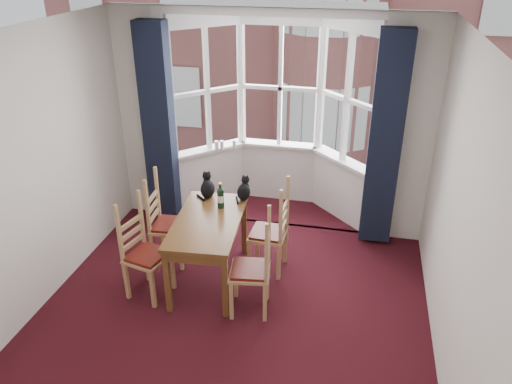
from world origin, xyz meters
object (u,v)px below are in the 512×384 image
(chair_right_near, at_px, (259,271))
(chair_right_far, at_px, (276,235))
(cat_right, at_px, (244,190))
(candle_tall, at_px, (217,145))
(dining_table, at_px, (208,228))
(wine_bottle, at_px, (221,197))
(candle_extra, at_px, (234,145))
(cat_left, at_px, (208,188))
(chair_left_far, at_px, (162,225))
(chair_left_near, at_px, (141,255))
(candle_short, at_px, (222,145))

(chair_right_near, xyz_separation_m, chair_right_far, (0.04, 0.73, 0.00))
(cat_right, xyz_separation_m, candle_tall, (-0.69, 1.22, 0.04))
(cat_right, bearing_deg, candle_tall, 119.41)
(dining_table, height_order, cat_right, cat_right)
(wine_bottle, relative_size, candle_extra, 2.40)
(chair_right_near, bearing_deg, chair_right_far, 86.63)
(cat_left, bearing_deg, candle_tall, 101.70)
(cat_right, height_order, candle_tall, cat_right)
(cat_left, bearing_deg, chair_left_far, -151.55)
(chair_left_near, bearing_deg, chair_left_far, 90.85)
(candle_tall, bearing_deg, chair_right_far, -52.35)
(chair_right_near, distance_m, cat_right, 1.11)
(wine_bottle, xyz_separation_m, candle_tall, (-0.48, 1.48, 0.02))
(wine_bottle, bearing_deg, chair_right_far, 3.16)
(chair_left_far, distance_m, cat_right, 1.05)
(chair_left_near, xyz_separation_m, candle_extra, (0.47, 2.20, 0.46))
(dining_table, relative_size, wine_bottle, 4.45)
(cat_right, relative_size, candle_short, 2.58)
(chair_left_far, relative_size, candle_extra, 7.24)
(candle_extra, bearing_deg, chair_right_far, -59.74)
(cat_right, bearing_deg, chair_left_far, -162.03)
(chair_right_far, height_order, cat_right, cat_right)
(chair_right_near, height_order, cat_left, cat_left)
(chair_right_near, xyz_separation_m, candle_tall, (-1.07, 2.17, 0.45))
(chair_left_far, height_order, chair_right_far, same)
(candle_tall, xyz_separation_m, candle_extra, (0.24, 0.05, 0.01))
(chair_left_far, bearing_deg, chair_right_near, -26.66)
(chair_left_far, height_order, chair_right_near, same)
(candle_extra, bearing_deg, cat_right, -70.66)
(chair_left_near, relative_size, chair_right_near, 1.00)
(chair_left_far, height_order, cat_right, cat_right)
(chair_right_far, distance_m, cat_right, 0.63)
(chair_left_far, xyz_separation_m, candle_tall, (0.23, 1.52, 0.45))
(wine_bottle, distance_m, candle_tall, 1.55)
(chair_right_near, xyz_separation_m, cat_left, (-0.81, 0.92, 0.42))
(cat_left, bearing_deg, chair_right_far, -12.51)
(dining_table, xyz_separation_m, cat_right, (0.27, 0.56, 0.22))
(chair_right_near, relative_size, chair_right_far, 1.00)
(dining_table, bearing_deg, candle_tall, 103.27)
(chair_left_far, bearing_deg, cat_left, 28.45)
(cat_left, relative_size, candle_tall, 2.76)
(candle_tall, bearing_deg, cat_left, -78.30)
(dining_table, xyz_separation_m, candle_short, (-0.35, 1.81, 0.26))
(chair_right_far, height_order, wine_bottle, wine_bottle)
(cat_right, bearing_deg, candle_extra, 109.34)
(chair_right_near, xyz_separation_m, candle_short, (-1.00, 2.20, 0.45))
(chair_right_near, distance_m, chair_right_far, 0.73)
(chair_left_far, distance_m, chair_right_far, 1.35)
(candle_short, relative_size, candle_extra, 0.89)
(candle_tall, bearing_deg, chair_left_near, -95.97)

